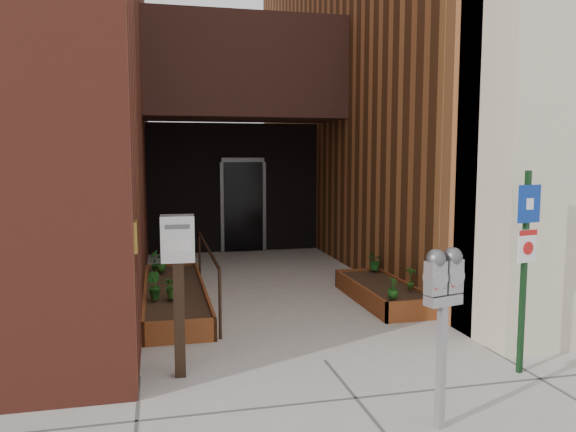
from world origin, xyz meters
TOP-DOWN VIEW (x-y plane):
  - ground at (0.00, 0.00)m, footprint 80.00×80.00m
  - architecture at (-0.18, 6.89)m, footprint 20.00×14.60m
  - planter_left at (-1.55, 2.70)m, footprint 0.90×3.60m
  - planter_right at (1.60, 2.20)m, footprint 0.80×2.20m
  - handrail at (-1.05, 2.65)m, footprint 0.04×3.34m
  - parking_meter at (0.49, -1.70)m, footprint 0.36×0.20m
  - sign_post at (1.90, -0.81)m, footprint 0.29×0.09m
  - payment_dropbox at (-1.59, -0.08)m, footprint 0.34×0.27m
  - shrub_left_a at (-1.59, 2.01)m, footprint 0.44×0.44m
  - shrub_left_b at (-1.85, 2.02)m, footprint 0.29×0.29m
  - shrub_left_c at (-1.73, 3.83)m, footprint 0.25×0.25m
  - shrub_left_d at (-1.85, 3.99)m, footprint 0.23×0.23m
  - shrub_right_a at (1.38, 1.30)m, footprint 0.22×0.22m
  - shrub_right_b at (1.85, 1.71)m, footprint 0.26×0.26m
  - shrub_right_c at (1.85, 3.10)m, footprint 0.30×0.30m

SIDE VIEW (x-z plane):
  - ground at x=0.00m, z-range 0.00..0.00m
  - planter_left at x=-1.55m, z-range -0.02..0.28m
  - planter_right at x=1.60m, z-range -0.02..0.28m
  - shrub_right_a at x=1.38m, z-range 0.30..0.59m
  - shrub_right_c at x=1.85m, z-range 0.30..0.61m
  - shrub_left_c at x=-1.73m, z-range 0.30..0.62m
  - shrub_right_b at x=1.85m, z-range 0.30..0.64m
  - shrub_left_a at x=-1.59m, z-range 0.30..0.65m
  - shrub_left_d at x=-1.85m, z-range 0.30..0.65m
  - shrub_left_b at x=-1.85m, z-range 0.30..0.67m
  - handrail at x=-1.05m, z-range 0.30..1.20m
  - parking_meter at x=0.49m, z-range 0.42..1.95m
  - payment_dropbox at x=-1.59m, z-range 0.37..2.05m
  - sign_post at x=1.90m, z-range 0.24..2.37m
  - architecture at x=-0.18m, z-range -0.02..9.98m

